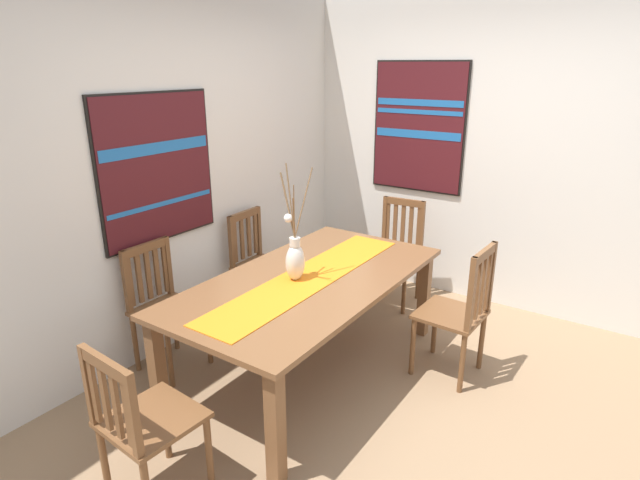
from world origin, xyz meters
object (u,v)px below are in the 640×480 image
dining_table (309,289)px  centerpiece_vase (295,257)px  chair_4 (142,421)px  chair_3 (258,262)px  painting_on_side_wall (419,127)px  chair_0 (163,304)px  painting_on_back_wall (157,168)px  chair_2 (459,310)px  chair_1 (397,249)px

dining_table → centerpiece_vase: 0.26m
chair_4 → chair_3: bearing=25.2°
dining_table → painting_on_side_wall: 2.05m
dining_table → painting_on_side_wall: bearing=2.1°
chair_0 → painting_on_back_wall: bearing=41.1°
painting_on_back_wall → chair_3: bearing=-15.4°
chair_3 → chair_4: size_ratio=1.03×
chair_3 → chair_2: bearing=-88.8°
dining_table → chair_4: size_ratio=2.31×
centerpiece_vase → painting_on_back_wall: size_ratio=0.74×
dining_table → chair_1: bearing=0.9°
chair_2 → chair_4: bearing=155.7°
dining_table → painting_on_back_wall: bearing=104.4°
chair_1 → chair_2: 1.25m
chair_0 → chair_3: same height
dining_table → chair_3: chair_3 is taller
chair_2 → chair_4: 2.11m
dining_table → chair_2: chair_2 is taller
chair_2 → chair_3: chair_2 is taller
dining_table → chair_1: (1.41, 0.02, -0.14)m
dining_table → chair_4: bearing=-179.8°
chair_3 → painting_on_back_wall: 1.22m
dining_table → centerpiece_vase: centerpiece_vase is taller
chair_3 → painting_on_side_wall: 1.89m
chair_0 → painting_on_side_wall: painting_on_side_wall is taller
chair_1 → centerpiece_vase: bearing=178.7°
chair_2 → dining_table: bearing=121.5°
chair_2 → painting_on_back_wall: (-0.82, 1.97, 0.89)m
dining_table → chair_1: chair_1 is taller
chair_4 → painting_on_side_wall: size_ratio=0.76×
centerpiece_vase → chair_0: 1.03m
painting_on_back_wall → chair_2: bearing=-67.5°
chair_1 → chair_2: size_ratio=0.97×
chair_1 → chair_4: size_ratio=1.06×
chair_1 → dining_table: bearing=-179.1°
centerpiece_vase → painting_on_back_wall: (-0.20, 1.04, 0.51)m
chair_2 → chair_4: chair_2 is taller
chair_0 → chair_1: chair_1 is taller
chair_0 → chair_4: chair_0 is taller
chair_2 → chair_1: bearing=45.7°
dining_table → chair_2: 1.03m
chair_3 → centerpiece_vase: bearing=-124.9°
chair_0 → chair_1: (1.92, -0.88, 0.01)m
chair_4 → painting_on_back_wall: bearing=44.9°
chair_0 → chair_4: (-0.88, -0.91, -0.01)m
painting_on_back_wall → painting_on_side_wall: (2.13, -1.03, 0.15)m
chair_0 → painting_on_back_wall: 0.95m
centerpiece_vase → chair_1: centerpiece_vase is taller
centerpiece_vase → chair_1: (1.49, -0.03, -0.39)m
chair_1 → painting_on_side_wall: size_ratio=0.80×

